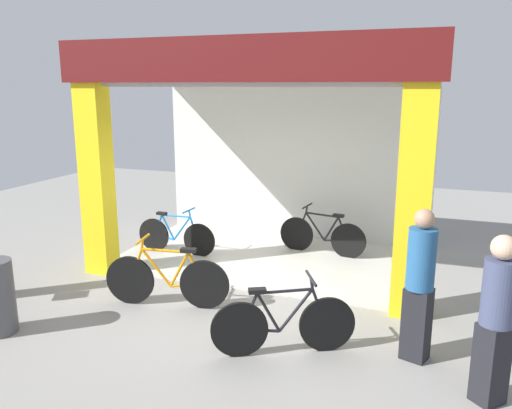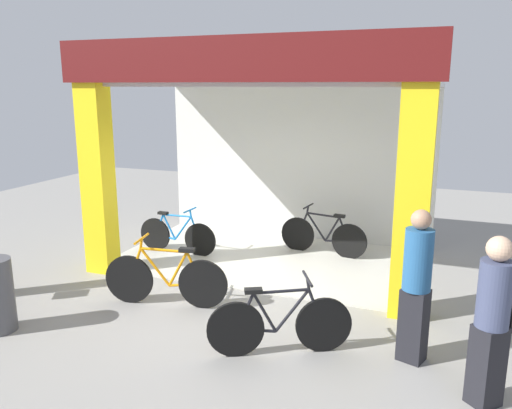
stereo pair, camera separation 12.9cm
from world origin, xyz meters
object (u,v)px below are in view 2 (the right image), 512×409
bicycle_inside_0 (177,235)px  pedestrian_1 (416,285)px  pedestrian_0 (493,320)px  bicycle_inside_1 (323,236)px  bicycle_parked_1 (166,279)px  bicycle_parked_0 (280,324)px

bicycle_inside_0 → pedestrian_1: (4.28, -2.36, 0.54)m
pedestrian_0 → bicycle_inside_0: bearing=149.5°
bicycle_inside_1 → pedestrian_1: size_ratio=0.93×
bicycle_parked_1 → pedestrian_0: pedestrian_0 is taller
bicycle_parked_1 → bicycle_inside_0: bearing=115.6°
pedestrian_0 → pedestrian_1: (-0.73, 0.59, 0.02)m
bicycle_inside_0 → pedestrian_1: size_ratio=0.90×
bicycle_inside_0 → bicycle_parked_0: size_ratio=1.04×
bicycle_inside_0 → bicycle_parked_1: bicycle_parked_1 is taller
bicycle_parked_0 → bicycle_parked_1: (-1.88, 0.71, 0.02)m
pedestrian_0 → bicycle_inside_1: bearing=123.4°
bicycle_inside_1 → bicycle_parked_0: size_ratio=1.08×
bicycle_inside_1 → pedestrian_1: 3.71m
bicycle_inside_1 → pedestrian_1: bearing=-61.0°
pedestrian_1 → bicycle_parked_0: bearing=-164.3°
bicycle_inside_1 → bicycle_parked_1: bicycle_parked_1 is taller
bicycle_parked_1 → pedestrian_1: (3.29, -0.31, 0.49)m
pedestrian_0 → pedestrian_1: bearing=141.1°
bicycle_inside_0 → bicycle_parked_1: (0.98, -2.06, 0.04)m
bicycle_parked_0 → bicycle_parked_1: bicycle_parked_1 is taller
bicycle_inside_1 → bicycle_parked_0: 3.63m
bicycle_inside_1 → bicycle_parked_1: size_ratio=0.93×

